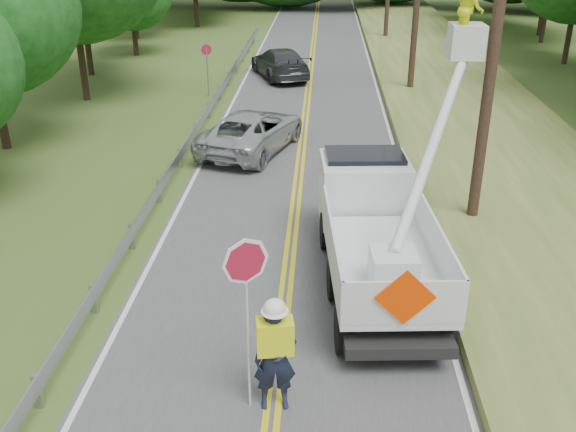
{
  "coord_description": "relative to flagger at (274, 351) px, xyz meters",
  "views": [
    {
      "loc": [
        0.76,
        -7.69,
        7.86
      ],
      "look_at": [
        0.0,
        6.0,
        1.5
      ],
      "focal_mm": 40.32,
      "sensor_mm": 36.0,
      "label": 1
    }
  ],
  "objects": [
    {
      "name": "tall_grass_verge",
      "position": [
        7.06,
        12.77,
        -1.04
      ],
      "size": [
        7.0,
        96.0,
        0.3
      ],
      "primitive_type": "cube",
      "color": "#476425",
      "rests_on": "ground"
    },
    {
      "name": "suv_silver",
      "position": [
        -1.84,
        13.69,
        -0.42
      ],
      "size": [
        4.01,
        5.88,
        1.49
      ],
      "primitive_type": "imported",
      "rotation": [
        0.0,
        0.0,
        2.83
      ],
      "color": "silver",
      "rests_on": "road"
    },
    {
      "name": "stop_sign_permanent",
      "position": [
        -4.81,
        21.56,
        0.44
      ],
      "size": [
        0.48,
        0.26,
        2.47
      ],
      "color": "#9999A1",
      "rests_on": "ground"
    },
    {
      "name": "road",
      "position": [
        -0.04,
        12.77,
        -1.18
      ],
      "size": [
        7.2,
        96.0,
        0.03
      ],
      "color": "#474749",
      "rests_on": "ground"
    },
    {
      "name": "guardrail",
      "position": [
        -4.05,
        13.67,
        -0.64
      ],
      "size": [
        0.18,
        48.0,
        0.77
      ],
      "color": "#9999A1",
      "rests_on": "ground"
    },
    {
      "name": "bucket_truck",
      "position": [
        2.14,
        5.4,
        0.34
      ],
      "size": [
        4.03,
        7.42,
        6.64
      ],
      "color": "black",
      "rests_on": "road"
    },
    {
      "name": "flagger",
      "position": [
        0.0,
        0.0,
        0.0
      ],
      "size": [
        1.21,
        0.59,
        3.3
      ],
      "color": "#191E33",
      "rests_on": "road"
    },
    {
      "name": "suv_darkgrey",
      "position": [
        -1.64,
        25.69,
        -0.4
      ],
      "size": [
        3.84,
        5.69,
        1.53
      ],
      "primitive_type": "imported",
      "rotation": [
        0.0,
        0.0,
        3.49
      ],
      "color": "#393D42",
      "rests_on": "road"
    }
  ]
}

